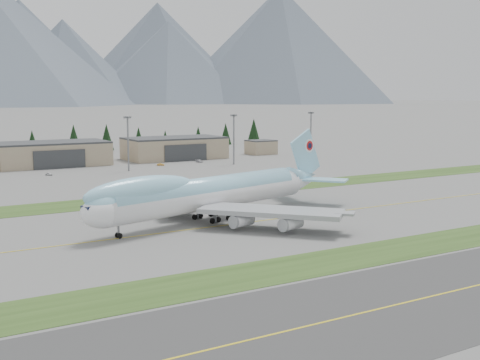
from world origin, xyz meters
TOP-DOWN VIEW (x-y plane):
  - ground at (0.00, 0.00)m, footprint 7000.00×7000.00m
  - grass_strip_near at (0.00, -38.00)m, footprint 400.00×14.00m
  - grass_strip_far at (0.00, 45.00)m, footprint 400.00×18.00m
  - asphalt_taxiway at (0.00, -62.00)m, footprint 400.00×32.00m
  - taxiway_line_main at (0.00, 0.00)m, footprint 400.00×0.40m
  - taxiway_line_near at (0.00, -62.00)m, footprint 400.00×0.40m
  - boeing_747_freighter at (-10.33, 7.09)m, footprint 81.91×68.35m
  - hangar_center at (-15.00, 149.90)m, footprint 48.00×26.60m
  - hangar_right at (45.00, 149.90)m, footprint 48.00×26.60m
  - control_shed at (95.00, 148.00)m, footprint 14.00×12.00m
  - floodlight_masts at (29.60, 112.09)m, footprint 148.65×6.30m
  - service_vehicle_a at (-24.46, 115.95)m, footprint 2.74×3.21m
  - service_vehicle_b at (26.72, 124.73)m, footprint 3.47×2.80m
  - service_vehicle_c at (47.95, 128.38)m, footprint 2.62×4.53m
  - conifer_belt at (-3.23, 212.46)m, footprint 267.79×14.60m

SIDE VIEW (x-z plane):
  - ground at x=0.00m, z-range 0.00..0.00m
  - grass_strip_near at x=0.00m, z-range -0.04..0.04m
  - grass_strip_far at x=0.00m, z-range -0.04..0.04m
  - asphalt_taxiway at x=0.00m, z-range -0.02..0.02m
  - taxiway_line_main at x=0.00m, z-range -0.01..0.01m
  - taxiway_line_near at x=0.00m, z-range -0.01..0.01m
  - service_vehicle_a at x=-24.46m, z-range -0.52..0.52m
  - service_vehicle_b at x=26.72m, z-range -0.55..0.55m
  - service_vehicle_c at x=47.95m, z-range -0.62..0.62m
  - control_shed at x=95.00m, z-range 0.00..7.60m
  - hangar_center at x=-15.00m, z-range -0.01..10.79m
  - hangar_right at x=45.00m, z-range -0.01..10.79m
  - boeing_747_freighter at x=-10.33m, z-range -3.67..17.88m
  - conifer_belt at x=-3.23m, z-range -1.16..15.78m
  - floodlight_masts at x=29.60m, z-range 3.94..28.62m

